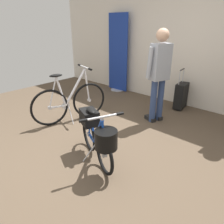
% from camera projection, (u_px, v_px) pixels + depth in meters
% --- Properties ---
extents(ground_plane, '(7.49, 7.49, 0.00)m').
position_uv_depth(ground_plane, '(97.00, 153.00, 2.94)').
color(ground_plane, brown).
extents(back_wall, '(7.49, 0.10, 2.64)m').
position_uv_depth(back_wall, '(189.00, 42.00, 4.21)').
color(back_wall, silver).
rests_on(back_wall, ground_plane).
extents(floor_banner_stand, '(0.60, 0.36, 1.90)m').
position_uv_depth(floor_banner_stand, '(118.00, 57.00, 5.31)').
color(floor_banner_stand, '#B7B7BC').
rests_on(floor_banner_stand, ground_plane).
extents(folding_bike_foreground, '(0.97, 0.58, 0.74)m').
position_uv_depth(folding_bike_foreground, '(97.00, 135.00, 2.60)').
color(folding_bike_foreground, black).
rests_on(folding_bike_foreground, ground_plane).
extents(display_bike_left, '(0.56, 1.36, 0.98)m').
position_uv_depth(display_bike_left, '(70.00, 102.00, 3.77)').
color(display_bike_left, black).
rests_on(display_bike_left, ground_plane).
extents(visitor_browsing, '(0.35, 0.51, 1.60)m').
position_uv_depth(visitor_browsing, '(159.00, 72.00, 3.55)').
color(visitor_browsing, navy).
rests_on(visitor_browsing, ground_plane).
extents(rolling_suitcase, '(0.22, 0.38, 0.83)m').
position_uv_depth(rolling_suitcase, '(181.00, 96.00, 4.34)').
color(rolling_suitcase, black).
rests_on(rolling_suitcase, ground_plane).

